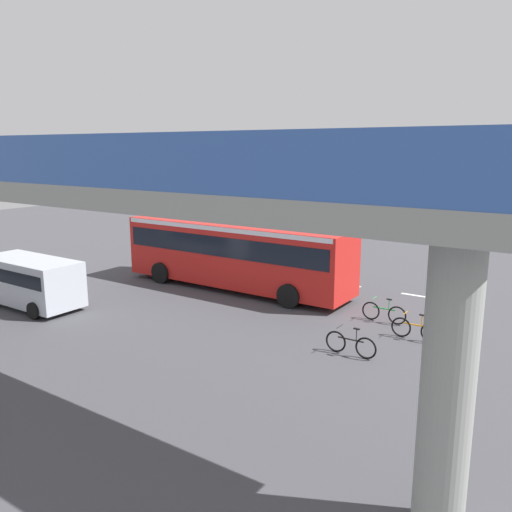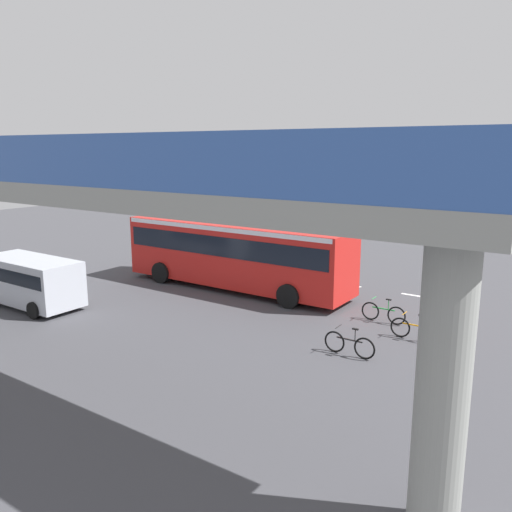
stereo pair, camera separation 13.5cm
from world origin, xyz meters
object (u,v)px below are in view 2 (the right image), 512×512
at_px(bicycle_black, 349,345).
at_px(traffic_sign, 281,231).
at_px(bicycle_orange, 415,330).
at_px(bicycle_green, 383,313).
at_px(city_bus, 236,250).
at_px(parked_van, 31,279).

distance_m(bicycle_black, traffic_sign, 13.88).
xyz_separation_m(bicycle_orange, bicycle_green, (1.61, -1.20, 0.00)).
height_order(city_bus, bicycle_orange, city_bus).
height_order(city_bus, bicycle_green, city_bus).
xyz_separation_m(bicycle_black, traffic_sign, (9.05, -10.41, 1.52)).
bearing_deg(bicycle_green, city_bus, -5.80).
distance_m(bicycle_black, bicycle_green, 3.78).
xyz_separation_m(bicycle_orange, bicycle_black, (1.32, 2.58, 0.00)).
distance_m(parked_van, bicycle_orange, 15.62).
bearing_deg(city_bus, traffic_sign, -79.22).
height_order(parked_van, bicycle_black, parked_van).
bearing_deg(bicycle_green, parked_van, 25.92).
height_order(city_bus, parked_van, city_bus).
bearing_deg(bicycle_black, bicycle_orange, -117.07).
height_order(bicycle_orange, bicycle_black, same).
bearing_deg(bicycle_orange, traffic_sign, -37.07).
bearing_deg(bicycle_black, city_bus, -29.82).
relative_size(bicycle_green, traffic_sign, 0.63).
bearing_deg(bicycle_orange, bicycle_black, 62.93).
distance_m(bicycle_orange, bicycle_black, 2.89).
bearing_deg(bicycle_black, bicycle_green, -85.52).
height_order(bicycle_black, bicycle_green, same).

